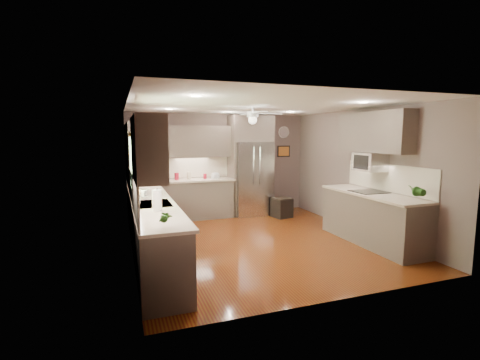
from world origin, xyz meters
TOP-DOWN VIEW (x-y plane):
  - floor at (0.00, 0.00)m, footprint 5.00×5.00m
  - ceiling at (0.00, 0.00)m, footprint 5.00×5.00m
  - wall_back at (0.00, 2.50)m, footprint 4.50×0.00m
  - wall_front at (0.00, -2.50)m, footprint 4.50×0.00m
  - wall_left at (-2.25, 0.00)m, footprint 0.00×5.00m
  - wall_right at (2.25, 0.00)m, footprint 0.00×5.00m
  - canister_a at (-1.14, 2.23)m, footprint 0.11×0.11m
  - canister_c at (-0.85, 2.22)m, footprint 0.13×0.13m
  - canister_d at (-0.47, 2.20)m, footprint 0.11×0.11m
  - soap_bottle at (-2.06, -0.10)m, footprint 0.13×0.13m
  - potted_plant_left at (-1.94, -2.03)m, footprint 0.16×0.14m
  - potted_plant_right at (1.92, -1.75)m, footprint 0.20×0.17m
  - bowl at (-0.21, 2.16)m, footprint 0.27×0.27m
  - left_run at (-1.95, 0.15)m, footprint 0.65×4.70m
  - back_run at (-0.72, 2.20)m, footprint 1.85×0.65m
  - uppers at (-0.74, 0.71)m, footprint 4.50×4.70m
  - window at (-2.22, -0.50)m, footprint 0.05×1.12m
  - sink at (-1.93, -0.50)m, footprint 0.50×0.70m
  - refrigerator at (0.70, 2.16)m, footprint 1.06×0.75m
  - right_run at (1.93, -0.80)m, footprint 0.70×2.20m
  - microwave at (2.03, -0.55)m, footprint 0.43×0.55m
  - ceiling_fan at (-0.00, 0.30)m, footprint 1.18×1.18m
  - recessed_lights at (-0.04, 0.40)m, footprint 2.84×3.14m
  - wall_clock at (1.75, 2.48)m, footprint 0.30×0.03m
  - framed_print at (1.75, 2.48)m, footprint 0.36×0.03m
  - stool at (1.28, 1.59)m, footprint 0.48×0.48m
  - paper_towel at (-1.94, -1.05)m, footprint 0.13×0.13m

SIDE VIEW (x-z plane):
  - floor at x=0.00m, z-range 0.00..0.00m
  - stool at x=1.28m, z-range 0.00..0.48m
  - left_run at x=-1.95m, z-range -0.24..1.21m
  - back_run at x=-0.72m, z-range -0.24..1.21m
  - right_run at x=1.93m, z-range -0.24..1.21m
  - sink at x=-1.93m, z-range 0.75..1.07m
  - bowl at x=-0.21m, z-range 0.94..1.00m
  - canister_d at x=-0.47m, z-range 0.94..1.06m
  - canister_a at x=-1.14m, z-range 0.94..1.10m
  - canister_c at x=-0.85m, z-range 0.94..1.12m
  - soap_bottle at x=-2.06m, z-range 0.94..1.15m
  - potted_plant_left at x=-1.94m, z-range 0.94..1.20m
  - paper_towel at x=-1.94m, z-range 0.92..1.25m
  - potted_plant_right at x=1.92m, z-range 0.94..1.29m
  - refrigerator at x=0.70m, z-range -0.04..2.41m
  - wall_back at x=0.00m, z-range -1.00..3.50m
  - wall_front at x=0.00m, z-range -1.00..3.50m
  - wall_left at x=-2.25m, z-range -1.25..3.75m
  - wall_right at x=2.25m, z-range -1.25..3.75m
  - microwave at x=2.03m, z-range 1.31..1.65m
  - framed_print at x=1.75m, z-range 1.40..1.70m
  - window at x=-2.22m, z-range 1.09..2.01m
  - uppers at x=-0.74m, z-range 1.39..2.35m
  - wall_clock at x=1.75m, z-range 1.90..2.20m
  - ceiling_fan at x=0.00m, z-range 2.17..2.49m
  - recessed_lights at x=-0.04m, z-range 2.49..2.50m
  - ceiling at x=0.00m, z-range 2.50..2.50m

